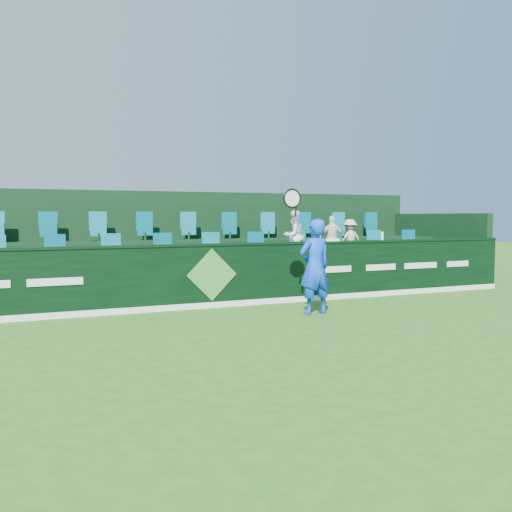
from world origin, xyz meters
name	(u,v)px	position (x,y,z in m)	size (l,w,h in m)	color
ground	(301,347)	(0.00, 0.00, 0.00)	(60.00, 60.00, 0.00)	#2D6818
sponsor_hoarding	(210,275)	(0.00, 4.00, 0.67)	(16.00, 0.25, 1.35)	black
stand_tier_front	(194,283)	(0.00, 5.10, 0.40)	(16.00, 2.00, 0.80)	black
stand_tier_back	(171,265)	(0.00, 7.00, 0.65)	(16.00, 1.80, 1.30)	black
stand_rear	(167,243)	(0.00, 7.44, 1.22)	(16.00, 4.10, 2.60)	black
seat_row_front	(189,251)	(0.00, 5.50, 1.10)	(13.50, 0.50, 0.60)	#0C7284
seat_row_back	(168,228)	(0.00, 7.30, 1.60)	(13.50, 0.50, 0.60)	#0C7284
tennis_player	(315,266)	(1.59, 2.37, 0.95)	(1.13, 0.50, 2.47)	blue
spectator_left	(294,236)	(2.59, 5.12, 1.43)	(0.61, 0.48, 1.26)	white
spectator_middle	(332,238)	(3.69, 5.12, 1.37)	(0.66, 0.28, 1.13)	white
spectator_right	(350,239)	(4.22, 5.12, 1.32)	(0.67, 0.39, 1.04)	beige
towel	(330,240)	(2.94, 4.00, 1.38)	(0.37, 0.24, 0.06)	white
drinks_bottle	(382,236)	(4.40, 4.00, 1.45)	(0.06, 0.06, 0.20)	white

